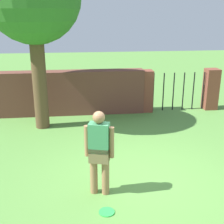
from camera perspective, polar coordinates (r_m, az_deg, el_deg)
ground_plane at (r=6.36m, az=5.45°, el=-12.46°), size 40.00×40.00×0.00m
brick_wall at (r=10.01m, az=-8.04°, el=3.61°), size 4.88×0.50×1.43m
person at (r=5.49m, az=-2.41°, el=-7.05°), size 0.52×0.31×1.62m
fence_gate at (r=10.57m, az=12.39°, el=4.05°), size 2.73×0.44×1.40m
frisbee_green at (r=5.43m, az=-1.00°, el=-18.28°), size 0.27×0.27×0.02m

